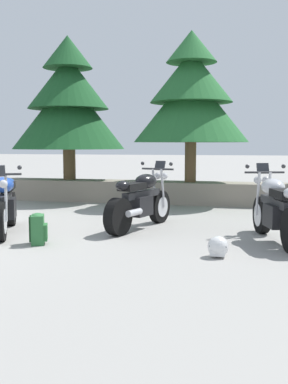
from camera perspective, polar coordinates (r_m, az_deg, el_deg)
name	(u,v)px	position (r m, az deg, el deg)	size (l,w,h in m)	color
stone_wall	(60,190)	(12.61, -10.42, 0.28)	(36.00, 0.80, 0.55)	gray
motorcycle_blue_near_left	(5,204)	(8.06, -16.86, -1.48)	(1.07, 1.95, 1.18)	black
motorcycle_black_centre	(141,201)	(8.14, -0.35, -1.16)	(0.88, 2.02, 1.18)	black
motorcycle_silver_far_right	(276,210)	(7.30, 16.06, -2.21)	(0.90, 2.02, 1.18)	black
rider_backpack	(38,228)	(7.06, -12.97, -4.38)	(0.33, 0.35, 0.47)	#2D6B38
rider_helmet	(218,247)	(6.19, 9.15, -6.74)	(0.28, 0.28, 0.28)	silver
pine_tree_far_left	(68,102)	(12.60, -9.35, 10.98)	(2.97, 2.97, 3.79)	brown
pine_tree_mid_left	(191,96)	(11.65, 5.86, 11.80)	(2.84, 2.84, 3.72)	brown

